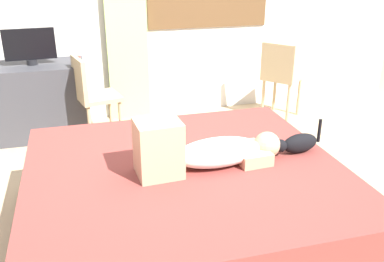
# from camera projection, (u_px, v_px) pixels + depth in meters

# --- Properties ---
(ground_plane) EXTENTS (16.00, 16.00, 0.00)m
(ground_plane) POSITION_uv_depth(u_px,v_px,m) (200.00, 229.00, 2.95)
(ground_plane) COLOR tan
(bed) EXTENTS (1.99, 1.85, 0.53)m
(bed) POSITION_uv_depth(u_px,v_px,m) (185.00, 204.00, 2.77)
(bed) COLOR #38383D
(bed) RESTS_ON ground
(person_lying) EXTENTS (0.94, 0.31, 0.34)m
(person_lying) POSITION_uv_depth(u_px,v_px,m) (203.00, 150.00, 2.62)
(person_lying) COLOR silver
(person_lying) RESTS_ON bed
(cat) EXTENTS (0.36, 0.15, 0.21)m
(cat) POSITION_uv_depth(u_px,v_px,m) (298.00, 143.00, 2.83)
(cat) COLOR black
(cat) RESTS_ON bed
(desk) EXTENTS (0.90, 0.56, 0.74)m
(desk) POSITION_uv_depth(u_px,v_px,m) (41.00, 100.00, 4.35)
(desk) COLOR #38383D
(desk) RESTS_ON ground
(tv_monitor) EXTENTS (0.48, 0.10, 0.35)m
(tv_monitor) POSITION_uv_depth(u_px,v_px,m) (30.00, 46.00, 4.13)
(tv_monitor) COLOR black
(tv_monitor) RESTS_ON desk
(cup) EXTENTS (0.06, 0.06, 0.08)m
(cup) POSITION_uv_depth(u_px,v_px,m) (77.00, 60.00, 4.21)
(cup) COLOR #B23D38
(cup) RESTS_ON desk
(chair_by_desk) EXTENTS (0.46, 0.46, 0.86)m
(chair_by_desk) POSITION_uv_depth(u_px,v_px,m) (91.00, 93.00, 4.11)
(chair_by_desk) COLOR tan
(chair_by_desk) RESTS_ON ground
(chair_spare) EXTENTS (0.54, 0.54, 0.86)m
(chair_spare) POSITION_uv_depth(u_px,v_px,m) (280.00, 74.00, 4.74)
(chair_spare) COLOR tan
(chair_spare) RESTS_ON ground
(curtain_left) EXTENTS (0.44, 0.06, 2.39)m
(curtain_left) POSITION_uv_depth(u_px,v_px,m) (125.00, 10.00, 4.50)
(curtain_left) COLOR #ADCC75
(curtain_left) RESTS_ON ground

